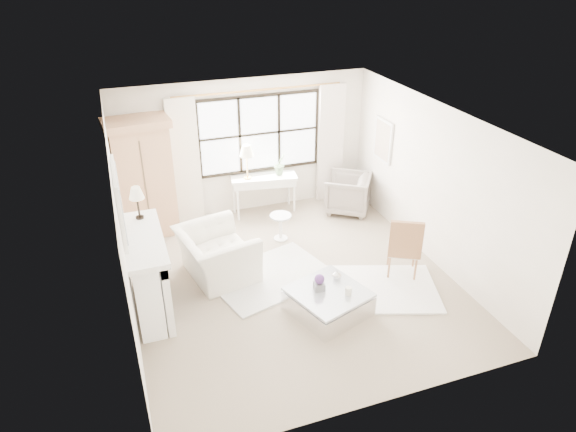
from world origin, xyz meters
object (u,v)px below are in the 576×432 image
Objects in this scene: armoire at (143,178)px; coffee_table at (328,302)px; console_table at (264,194)px; club_armchair at (217,254)px.

armoire reaches higher than coffee_table.
armoire is 1.65× the size of console_table.
armoire reaches higher than club_armchair.
club_armchair is 0.99× the size of coffee_table.
coffee_table is (-0.07, -3.42, -0.22)m from console_table.
armoire is 2.17m from club_armchair.
coffee_table is at bearing -61.80° from armoire.
armoire is 4.12m from coffee_table.
club_armchair is at bearing -116.76° from console_table.
club_armchair is at bearing -69.61° from armoire.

